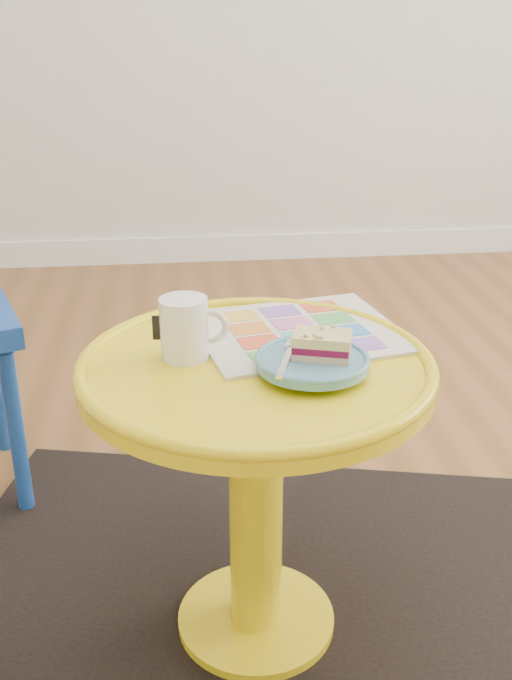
{
  "coord_description": "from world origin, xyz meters",
  "views": [
    {
      "loc": [
        -0.55,
        -1.45,
        1.06
      ],
      "look_at": [
        -0.43,
        -0.35,
        0.59
      ],
      "focal_mm": 40.0,
      "sensor_mm": 36.0,
      "label": 1
    }
  ],
  "objects": [
    {
      "name": "floor",
      "position": [
        0.0,
        0.0,
        0.0
      ],
      "size": [
        4.0,
        4.0,
        0.0
      ],
      "primitive_type": "plane",
      "color": "brown",
      "rests_on": "ground"
    },
    {
      "name": "room_walls",
      "position": [
        -0.99,
        0.99,
        0.06
      ],
      "size": [
        4.0,
        4.0,
        4.0
      ],
      "color": "silver",
      "rests_on": "ground"
    },
    {
      "name": "rug",
      "position": [
        -0.43,
        -0.35,
        0.0
      ],
      "size": [
        1.51,
        1.36,
        0.01
      ],
      "primitive_type": "cube",
      "rotation": [
        0.0,
        0.0,
        -0.23
      ],
      "color": "black",
      "rests_on": "ground"
    },
    {
      "name": "side_table",
      "position": [
        -0.43,
        -0.35,
        0.39
      ],
      "size": [
        0.57,
        0.57,
        0.55
      ],
      "color": "yellow",
      "rests_on": "ground"
    },
    {
      "name": "newspaper",
      "position": [
        -0.34,
        -0.23,
        0.55
      ],
      "size": [
        0.4,
        0.36,
        0.01
      ],
      "primitive_type": "cube",
      "rotation": [
        0.0,
        0.0,
        0.2
      ],
      "color": "silver",
      "rests_on": "side_table"
    },
    {
      "name": "mug",
      "position": [
        -0.54,
        -0.31,
        0.6
      ],
      "size": [
        0.11,
        0.08,
        0.1
      ],
      "rotation": [
        0.0,
        0.0,
        -0.17
      ],
      "color": "white",
      "rests_on": "side_table"
    },
    {
      "name": "plate",
      "position": [
        -0.35,
        -0.4,
        0.56
      ],
      "size": [
        0.18,
        0.18,
        0.02
      ],
      "color": "#5190AC",
      "rests_on": "newspaper"
    },
    {
      "name": "cake_slice",
      "position": [
        -0.33,
        -0.39,
        0.59
      ],
      "size": [
        0.1,
        0.08,
        0.04
      ],
      "rotation": [
        0.0,
        0.0,
        -0.3
      ],
      "color": "#D3BC8C",
      "rests_on": "plate"
    },
    {
      "name": "fork",
      "position": [
        -0.38,
        -0.39,
        0.57
      ],
      "size": [
        0.06,
        0.14,
        0.0
      ],
      "rotation": [
        0.0,
        0.0,
        -0.31
      ],
      "color": "silver",
      "rests_on": "plate"
    }
  ]
}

